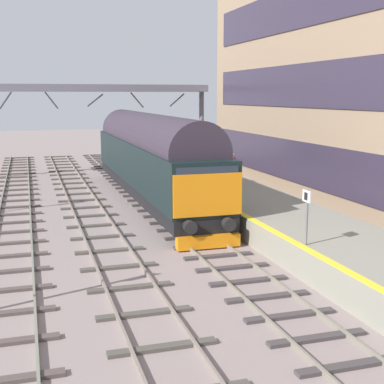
{
  "coord_description": "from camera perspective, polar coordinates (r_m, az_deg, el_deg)",
  "views": [
    {
      "loc": [
        -6.23,
        -21.97,
        5.61
      ],
      "look_at": [
        0.2,
        -0.98,
        1.67
      ],
      "focal_mm": 50.47,
      "sensor_mm": 36.0,
      "label": 1
    }
  ],
  "objects": [
    {
      "name": "track_adjacent_far_west",
      "position": [
        22.68,
        -18.43,
        -4.54
      ],
      "size": [
        2.5,
        60.0,
        0.15
      ],
      "color": "gray",
      "rests_on": "ground"
    },
    {
      "name": "waiting_passenger",
      "position": [
        28.52,
        4.27,
        2.85
      ],
      "size": [
        0.38,
        0.51,
        1.64
      ],
      "rotation": [
        0.0,
        0.0,
        1.44
      ],
      "color": "#242638",
      "rests_on": "station_platform"
    },
    {
      "name": "platform_number_sign",
      "position": [
        17.06,
        12.02,
        -1.72
      ],
      "size": [
        0.1,
        0.44,
        1.72
      ],
      "color": "slate",
      "rests_on": "station_platform"
    },
    {
      "name": "diesel_locomotive",
      "position": [
        28.76,
        -4.42,
        3.91
      ],
      "size": [
        2.74,
        19.51,
        4.68
      ],
      "color": "black",
      "rests_on": "ground"
    },
    {
      "name": "track_adjacent_west",
      "position": [
        22.82,
        -9.81,
        -4.06
      ],
      "size": [
        2.5,
        60.0,
        0.15
      ],
      "color": "gray",
      "rests_on": "ground"
    },
    {
      "name": "track_main",
      "position": [
        23.51,
        -1.17,
        -3.5
      ],
      "size": [
        2.5,
        60.0,
        0.15
      ],
      "color": "gray",
      "rests_on": "ground"
    },
    {
      "name": "overhead_footbridge",
      "position": [
        39.4,
        -10.21,
        10.36
      ],
      "size": [
        16.27,
        2.0,
        6.37
      ],
      "color": "slate",
      "rests_on": "ground"
    },
    {
      "name": "ground_plane",
      "position": [
        23.52,
        -1.17,
        -3.63
      ],
      "size": [
        140.0,
        140.0,
        0.0
      ],
      "primitive_type": "plane",
      "color": "gray",
      "rests_on": "ground"
    },
    {
      "name": "station_platform",
      "position": [
        24.61,
        6.92,
        -1.89
      ],
      "size": [
        4.0,
        44.0,
        1.01
      ],
      "color": "gray",
      "rests_on": "ground"
    }
  ]
}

